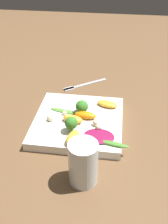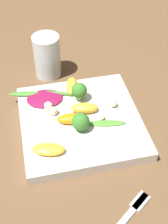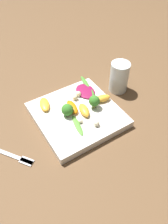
% 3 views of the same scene
% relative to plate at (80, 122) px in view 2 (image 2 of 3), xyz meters
% --- Properties ---
extents(ground_plane, '(2.40, 2.40, 0.00)m').
position_rel_plate_xyz_m(ground_plane, '(0.00, 0.00, -0.01)').
color(ground_plane, brown).
extents(plate, '(0.25, 0.25, 0.03)m').
position_rel_plate_xyz_m(plate, '(0.00, 0.00, 0.00)').
color(plate, white).
rests_on(plate, ground_plane).
extents(drinking_glass, '(0.07, 0.07, 0.11)m').
position_rel_plate_xyz_m(drinking_glass, '(-0.04, 0.20, 0.04)').
color(drinking_glass, silver).
rests_on(drinking_glass, ground_plane).
extents(fork, '(0.15, 0.11, 0.01)m').
position_rel_plate_xyz_m(fork, '(0.03, -0.23, -0.01)').
color(fork, '#B2B2B7').
rests_on(fork, ground_plane).
extents(radicchio_leaf_0, '(0.08, 0.07, 0.01)m').
position_rel_plate_xyz_m(radicchio_leaf_0, '(-0.07, 0.07, 0.02)').
color(radicchio_leaf_0, maroon).
rests_on(radicchio_leaf_0, plate).
extents(orange_segment_0, '(0.07, 0.05, 0.02)m').
position_rel_plate_xyz_m(orange_segment_0, '(-0.08, -0.07, 0.02)').
color(orange_segment_0, '#FCAD33').
rests_on(orange_segment_0, plate).
extents(orange_segment_1, '(0.06, 0.04, 0.02)m').
position_rel_plate_xyz_m(orange_segment_1, '(0.01, 0.02, 0.02)').
color(orange_segment_1, '#FCAD33').
rests_on(orange_segment_1, plate).
extents(orange_segment_2, '(0.04, 0.06, 0.02)m').
position_rel_plate_xyz_m(orange_segment_2, '(-0.00, 0.10, 0.02)').
color(orange_segment_2, '#FCAD33').
rests_on(orange_segment_2, plate).
extents(orange_segment_3, '(0.07, 0.03, 0.02)m').
position_rel_plate_xyz_m(orange_segment_3, '(-0.02, -0.01, 0.02)').
color(orange_segment_3, orange).
rests_on(orange_segment_3, plate).
extents(broccoli_floret_0, '(0.04, 0.04, 0.04)m').
position_rel_plate_xyz_m(broccoli_floret_0, '(-0.01, -0.03, 0.03)').
color(broccoli_floret_0, '#84AD5B').
rests_on(broccoli_floret_0, plate).
extents(broccoli_floret_1, '(0.03, 0.03, 0.04)m').
position_rel_plate_xyz_m(broccoli_floret_1, '(0.01, 0.06, 0.04)').
color(broccoli_floret_1, '#84AD5B').
rests_on(broccoli_floret_1, plate).
extents(arugula_sprig_0, '(0.09, 0.04, 0.01)m').
position_rel_plate_xyz_m(arugula_sprig_0, '(-0.03, 0.08, 0.02)').
color(arugula_sprig_0, '#3D7528').
rests_on(arugula_sprig_0, plate).
extents(arugula_sprig_1, '(0.08, 0.03, 0.01)m').
position_rel_plate_xyz_m(arugula_sprig_1, '(-0.11, 0.10, 0.02)').
color(arugula_sprig_1, '#47842D').
rests_on(arugula_sprig_1, plate).
extents(arugula_sprig_2, '(0.08, 0.03, 0.00)m').
position_rel_plate_xyz_m(arugula_sprig_2, '(0.05, -0.03, 0.01)').
color(arugula_sprig_2, '#518E33').
rests_on(arugula_sprig_2, plate).
extents(macadamia_nut_0, '(0.02, 0.02, 0.02)m').
position_rel_plate_xyz_m(macadamia_nut_0, '(-0.06, 0.04, 0.02)').
color(macadamia_nut_0, beige).
rests_on(macadamia_nut_0, plate).
extents(macadamia_nut_1, '(0.01, 0.01, 0.01)m').
position_rel_plate_xyz_m(macadamia_nut_1, '(0.04, -0.01, 0.02)').
color(macadamia_nut_1, beige).
rests_on(macadamia_nut_1, plate).
extents(macadamia_nut_2, '(0.02, 0.02, 0.02)m').
position_rel_plate_xyz_m(macadamia_nut_2, '(-0.05, 0.02, 0.02)').
color(macadamia_nut_2, beige).
rests_on(macadamia_nut_2, plate).
extents(macadamia_nut_3, '(0.02, 0.02, 0.02)m').
position_rel_plate_xyz_m(macadamia_nut_3, '(0.08, 0.02, 0.02)').
color(macadamia_nut_3, beige).
rests_on(macadamia_nut_3, plate).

